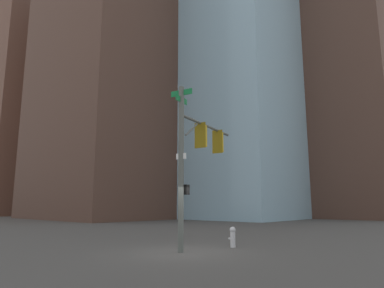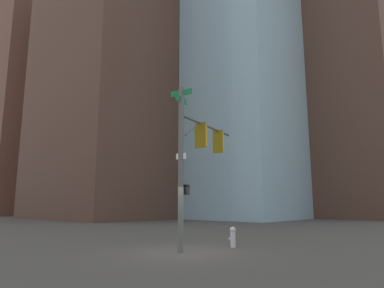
# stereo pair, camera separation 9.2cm
# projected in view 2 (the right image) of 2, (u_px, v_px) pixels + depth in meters

# --- Properties ---
(ground_plane) EXTENTS (200.00, 200.00, 0.00)m
(ground_plane) POSITION_uv_depth(u_px,v_px,m) (184.00, 252.00, 13.31)
(ground_plane) COLOR #423F3D
(signal_pole_assembly) EXTENTS (1.59, 5.11, 6.65)m
(signal_pole_assembly) POSITION_uv_depth(u_px,v_px,m) (198.00, 150.00, 15.11)
(signal_pole_assembly) COLOR #4C514C
(signal_pole_assembly) RESTS_ON ground_plane
(fire_hydrant) EXTENTS (0.34, 0.26, 0.87)m
(fire_hydrant) POSITION_uv_depth(u_px,v_px,m) (233.00, 236.00, 14.85)
(fire_hydrant) COLOR #B2B2B7
(fire_hydrant) RESTS_ON ground_plane
(building_brick_nearside) EXTENTS (25.34, 17.97, 58.71)m
(building_brick_nearside) POSITION_uv_depth(u_px,v_px,m) (307.00, 37.00, 57.16)
(building_brick_nearside) COLOR #4C3328
(building_brick_nearside) RESTS_ON ground_plane
(building_brick_midblock) EXTENTS (19.55, 19.34, 37.87)m
(building_brick_midblock) POSITION_uv_depth(u_px,v_px,m) (121.00, 86.00, 50.39)
(building_brick_midblock) COLOR #4C3328
(building_brick_midblock) RESTS_ON ground_plane
(building_brick_farside) EXTENTS (23.62, 18.48, 44.44)m
(building_brick_farside) POSITION_uv_depth(u_px,v_px,m) (33.00, 102.00, 69.49)
(building_brick_farside) COLOR brown
(building_brick_farside) RESTS_ON ground_plane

